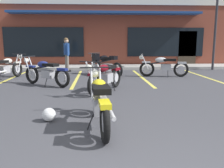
{
  "coord_description": "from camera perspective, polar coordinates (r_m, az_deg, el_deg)",
  "views": [
    {
      "loc": [
        -0.52,
        -1.81,
        1.5
      ],
      "look_at": [
        -0.19,
        3.49,
        0.55
      ],
      "focal_mm": 38.46,
      "sensor_mm": 36.0,
      "label": 1
    }
  ],
  "objects": [
    {
      "name": "motorcycle_red_sportbike",
      "position": [
        10.48,
        12.13,
        4.23
      ],
      "size": [
        2.1,
        0.72,
        0.98
      ],
      "color": "black",
      "rests_on": "ground_plane"
    },
    {
      "name": "parking_lot_lamp_post",
      "position": [
        13.78,
        23.86,
        15.82
      ],
      "size": [
        0.24,
        0.76,
        4.69
      ],
      "color": "#2D2D33",
      "rests_on": "ground_plane"
    },
    {
      "name": "painted_stall_lines",
      "position": [
        9.98,
        -0.52,
        1.51
      ],
      "size": [
        13.61,
        4.8,
        0.01
      ],
      "color": "#DBCC4C",
      "rests_on": "ground_plane"
    },
    {
      "name": "sidewalk_kerb",
      "position": [
        13.54,
        -1.34,
        4.07
      ],
      "size": [
        22.0,
        1.8,
        0.14
      ],
      "primitive_type": "cube",
      "color": "#A8A59E",
      "rests_on": "ground_plane"
    },
    {
      "name": "person_in_shorts_foreground",
      "position": [
        12.17,
        -10.73,
        7.38
      ],
      "size": [
        0.36,
        0.6,
        1.68
      ],
      "color": "black",
      "rests_on": "ground_plane"
    },
    {
      "name": "ground_plane",
      "position": [
        5.8,
        1.74,
        -4.87
      ],
      "size": [
        80.0,
        80.0,
        0.0
      ],
      "primitive_type": "plane",
      "color": "#3D3D42"
    },
    {
      "name": "helmet_on_pavement",
      "position": [
        4.73,
        -14.77,
        -7.04
      ],
      "size": [
        0.26,
        0.26,
        0.26
      ],
      "color": "silver",
      "rests_on": "ground_plane"
    },
    {
      "name": "motorcycle_black_cruiser",
      "position": [
        10.41,
        -23.86,
        3.55
      ],
      "size": [
        0.96,
        2.05,
        0.98
      ],
      "color": "black",
      "rests_on": "ground_plane"
    },
    {
      "name": "motorcycle_blue_standard",
      "position": [
        8.5,
        -15.45,
        2.76
      ],
      "size": [
        1.82,
        1.43,
        0.98
      ],
      "color": "black",
      "rests_on": "ground_plane"
    },
    {
      "name": "motorcycle_foreground_classic",
      "position": [
        4.26,
        -2.9,
        -3.99
      ],
      "size": [
        0.66,
        2.11,
        0.98
      ],
      "color": "black",
      "rests_on": "ground_plane"
    },
    {
      "name": "motorcycle_silver_naked",
      "position": [
        7.2,
        -1.58,
        1.84
      ],
      "size": [
        1.28,
        1.91,
        0.98
      ],
      "color": "black",
      "rests_on": "ground_plane"
    },
    {
      "name": "motorcycle_green_cafe_racer",
      "position": [
        10.58,
        -1.75,
        4.86
      ],
      "size": [
        1.47,
        1.8,
        0.98
      ],
      "color": "black",
      "rests_on": "ground_plane"
    },
    {
      "name": "brick_storefront_building",
      "position": [
        17.24,
        -1.86,
        11.61
      ],
      "size": [
        17.99,
        6.6,
        3.88
      ],
      "color": "brown",
      "rests_on": "ground_plane"
    }
  ]
}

